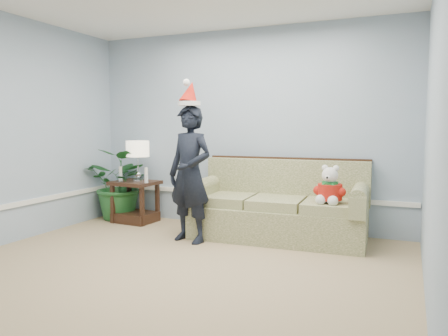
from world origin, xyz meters
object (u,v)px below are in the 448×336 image
object	(u,v)px
sofa	(280,210)
teddy_bear	(330,190)
side_table	(135,206)
table_lamp	(138,151)
man	(190,174)
houseplant	(121,184)

from	to	relation	value
sofa	teddy_bear	size ratio (longest dim) A/B	4.82
side_table	table_lamp	bearing A→B (deg)	-17.56
man	teddy_bear	distance (m)	1.64
table_lamp	man	size ratio (longest dim) A/B	0.36
side_table	houseplant	bearing A→B (deg)	165.19
side_table	man	distance (m)	1.51
table_lamp	side_table	bearing A→B (deg)	162.44
side_table	houseplant	world-z (taller)	houseplant
teddy_bear	table_lamp	bearing A→B (deg)	-178.70
table_lamp	man	bearing A→B (deg)	-28.10
man	teddy_bear	xyz separation A→B (m)	(1.59, 0.35, -0.14)
sofa	man	world-z (taller)	man
sofa	houseplant	world-z (taller)	houseplant
sofa	man	distance (m)	1.21
side_table	houseplant	xyz separation A→B (m)	(-0.29, 0.08, 0.30)
table_lamp	teddy_bear	distance (m)	2.79
houseplant	man	xyz separation A→B (m)	(1.52, -0.72, 0.29)
side_table	sofa	bearing A→B (deg)	-1.22
houseplant	teddy_bear	xyz separation A→B (m)	(3.12, -0.37, 0.14)
sofa	man	size ratio (longest dim) A/B	1.31
table_lamp	teddy_bear	world-z (taller)	table_lamp
sofa	table_lamp	size ratio (longest dim) A/B	3.67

